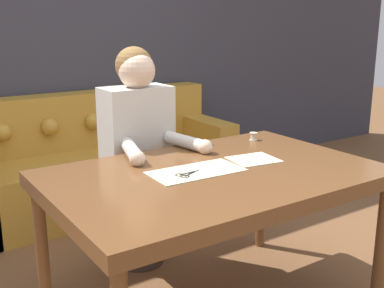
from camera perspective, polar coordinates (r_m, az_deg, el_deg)
name	(u,v)px	position (r m, az deg, el deg)	size (l,w,h in m)	color
wall_back	(61,37)	(4.03, -15.21, 12.10)	(8.00, 0.06, 2.60)	#383842
dining_table	(214,184)	(2.27, 2.65, -4.78)	(1.52, 1.00, 0.75)	brown
couch	(100,166)	(3.87, -10.87, -2.53)	(2.12, 0.77, 0.87)	#B7842D
person	(138,159)	(2.79, -6.36, -1.74)	(0.48, 0.59, 1.29)	#33281E
pattern_paper_main	(196,171)	(2.23, 0.51, -3.25)	(0.45, 0.24, 0.00)	beige
pattern_paper_offcut	(254,159)	(2.43, 7.30, -1.83)	(0.25, 0.23, 0.00)	beige
scissors	(191,173)	(2.20, -0.13, -3.48)	(0.25, 0.12, 0.01)	silver
thread_spool	(253,136)	(2.83, 7.28, 0.91)	(0.04, 0.04, 0.05)	beige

